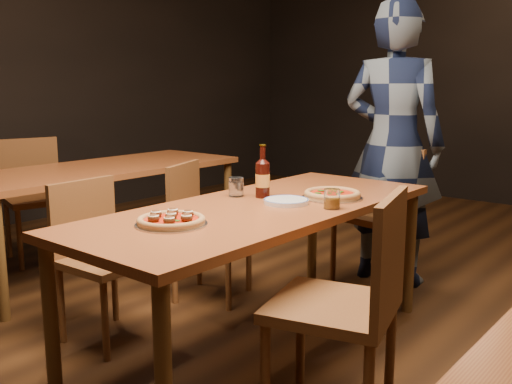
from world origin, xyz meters
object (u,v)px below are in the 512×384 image
Objects in this scene: chair_main_nw at (108,260)px; pizza_meatball at (171,220)px; pizza_margherita at (332,194)px; table_main at (263,219)px; chair_end at (375,214)px; chair_nbr_left at (38,198)px; chair_main_sw at (212,229)px; table_left at (103,176)px; beer_bottle at (263,179)px; water_glass at (236,187)px; amber_glass at (332,199)px; plate_stack at (286,201)px; diner at (393,145)px; chair_main_e at (332,305)px.

chair_main_nw is 2.91× the size of pizza_meatball.
pizza_margherita is (0.21, 0.90, -0.00)m from pizza_meatball.
table_main is 2.30× the size of chair_main_nw.
chair_main_nw is 1.77m from chair_end.
pizza_margherita is (2.44, 0.24, 0.29)m from chair_nbr_left.
table_main is 2.28× the size of chair_main_sw.
chair_nbr_left reaches higher than chair_main_nw.
pizza_meatball is at bearing -27.03° from table_left.
beer_bottle is at bearing -5.63° from table_left.
chair_main_nw is at bearing -92.62° from chair_nbr_left.
chair_end is 1.23m from water_glass.
pizza_margherita is at bearing -68.99° from chair_nbr_left.
water_glass reaches higher than table_main.
chair_end is 0.97m from pizza_margherita.
plate_stack is at bearing -169.95° from amber_glass.
beer_bottle is at bearing -50.02° from chair_main_nw.
diner reaches higher than water_glass.
pizza_meatball is at bearing -99.70° from plate_stack.
beer_bottle is at bearing 179.40° from amber_glass.
table_main is 2.11× the size of chair_end.
diner is (1.68, 1.09, 0.25)m from table_left.
chair_main_sw is 1.32m from diner.
plate_stack is at bearing 3.57° from water_glass.
table_main is 0.14m from plate_stack.
table_main is 0.84m from chair_main_nw.
plate_stack is at bearing 55.54° from table_main.
chair_main_e is at bearing 21.56° from pizza_meatball.
table_main is 0.55m from pizza_meatball.
pizza_margherita reaches higher than table_left.
amber_glass is at bearing 24.96° from table_main.
pizza_meatball is 0.77m from amber_glass.
amber_glass is at bearing 96.30° from diner.
diner is at bearing 90.69° from table_main.
diner is (2.25, 1.28, 0.45)m from chair_nbr_left.
table_left is (-1.70, 0.30, 0.00)m from table_main.
beer_bottle reaches higher than plate_stack.
chair_main_nw reaches higher than pizza_margherita.
amber_glass is (0.35, -1.11, 0.32)m from chair_end.
pizza_meatball is at bearing -83.88° from beer_bottle.
chair_nbr_left is 2.34m from pizza_meatball.
beer_bottle is (-0.07, 0.69, 0.07)m from pizza_meatball.
pizza_meatball reaches higher than plate_stack.
chair_main_nw is at bearing -139.11° from pizza_margherita.
diner is at bearing 85.59° from chair_end.
chair_main_nw is 0.89m from beer_bottle.
chair_main_e is at bearing 101.66° from diner.
amber_glass is at bearing -64.75° from chair_main_nw.
chair_main_sw is at bearing -2.43° from chair_main_nw.
chair_main_e is 4.43× the size of plate_stack.
table_left is at bearing 171.41° from water_glass.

